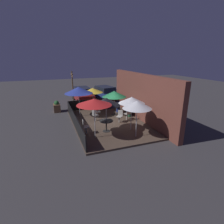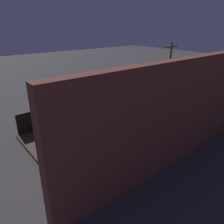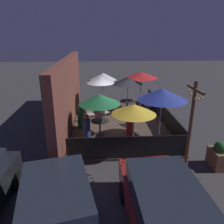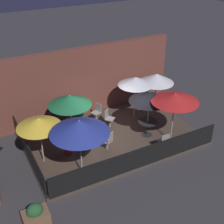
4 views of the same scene
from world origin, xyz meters
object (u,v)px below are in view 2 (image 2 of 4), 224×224
Objects in this scene: patron_0 at (171,130)px; patio_umbrella_4 at (102,102)px; dining_table_0 at (85,123)px; light_post at (169,68)px; planter_box at (139,89)px; parked_car_0 at (204,85)px; patio_umbrella_3 at (57,83)px; patio_chair_1 at (139,110)px; patio_umbrella_5 at (70,108)px; dining_table_1 at (164,118)px; patio_umbrella_1 at (167,91)px; patio_chair_2 at (120,112)px; patio_umbrella_0 at (83,90)px; patio_chair_3 at (150,133)px; patio_umbrella_6 at (167,78)px; patio_umbrella_2 at (133,70)px; patron_1 at (184,118)px; patio_chair_0 at (131,129)px; patron_2 at (152,105)px; patio_chair_4 at (71,114)px.

patio_umbrella_4 is at bearing 51.47° from patron_0.
dining_table_0 is 0.25× the size of light_post.
parked_car_0 is (-3.00, 3.00, 0.37)m from planter_box.
patio_umbrella_3 is 2.72× the size of patio_chair_1.
patio_umbrella_5 is 2.57× the size of dining_table_1.
patio_chair_2 is (0.94, -1.95, -1.32)m from patio_umbrella_1.
dining_table_0 is (-0.30, -1.66, -1.47)m from patio_umbrella_4.
patio_chair_2 is at bearing -174.81° from patio_umbrella_0.
patio_umbrella_5 is 3.43m from patio_chair_3.
light_post reaches higher than patio_umbrella_6.
patio_umbrella_1 is at bearing 76.55° from patio_umbrella_2.
patio_umbrella_4 is at bearing -151.01° from patron_1.
patio_chair_3 is at bearing -38.29° from patio_chair_1.
patio_umbrella_1 is at bearing 150.64° from patio_umbrella_0.
patio_umbrella_5 is 3.10m from patio_chair_0.
patio_umbrella_6 reaches higher than dining_table_1.
planter_box is at bearing -61.91° from light_post.
dining_table_0 is at bearing 23.86° from patron_0.
light_post reaches higher than patron_2.
patron_1 is at bearing -150.05° from patio_chair_0.
patio_umbrella_1 is at bearing 0.00° from patio_chair_1.
patio_chair_2 is 3.00m from patron_1.
patron_0 is (-3.67, 1.28, -1.45)m from patio_umbrella_5.
patio_chair_3 is at bearing 25.09° from patio_chair_4.
patio_umbrella_2 is 2.61× the size of patio_chair_3.
parked_car_0 is at bearing -165.63° from patio_umbrella_1.
patron_2 is 3.72m from light_post.
patio_umbrella_6 is 1.53× the size of patron_2.
patio_umbrella_1 reaches higher than patio_chair_4.
patio_chair_1 reaches higher than dining_table_1.
dining_table_1 is 0.66× the size of patron_0.
patio_chair_3 is 3.00m from patron_2.
patron_1 is (-1.55, 2.57, 0.10)m from patio_chair_2.
dining_table_1 is at bearing 178.51° from patio_umbrella_4.
patio_umbrella_0 is at bearing 105.31° from patio_chair_3.
patio_chair_3 is (0.64, 2.48, 0.02)m from patio_chair_2.
patio_umbrella_2 reaches higher than patio_chair_0.
patio_umbrella_1 is 2.28× the size of dining_table_0.
patio_umbrella_5 reaches higher than patio_umbrella_6.
dining_table_0 is 0.99× the size of patio_chair_2.
patio_umbrella_1 reaches higher than dining_table_0.
patio_chair_0 is 0.87× the size of planter_box.
patio_chair_2 is at bearing -174.81° from dining_table_0.
patio_chair_2 is 0.20× the size of parked_car_0.
patio_umbrella_4 is at bearing -1.49° from dining_table_1.
patio_umbrella_6 is (-1.81, -1.38, 0.08)m from patio_umbrella_1.
planter_box is at bearing -88.91° from patio_chair_0.
patron_2 is at bearing 21.38° from patio_chair_3.
patio_umbrella_1 is 2.29× the size of patio_chair_1.
patio_umbrella_4 is 4.34m from patron_1.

